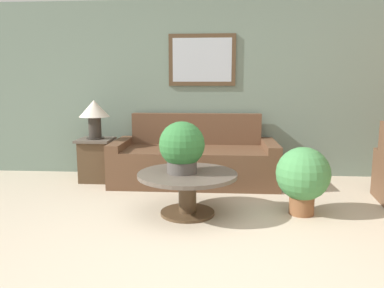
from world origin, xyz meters
name	(u,v)px	position (x,y,z in m)	size (l,w,h in m)	color
ground_plane	(204,261)	(0.00, 0.00, 0.00)	(20.00, 20.00, 0.00)	#BCAD93
wall_back	(211,89)	(0.00, 2.92, 1.31)	(7.91, 0.09, 2.60)	slate
couch_main	(195,161)	(-0.22, 2.40, 0.31)	(2.27, 0.97, 0.95)	brown
coffee_table	(187,184)	(-0.22, 1.07, 0.33)	(1.06, 1.06, 0.46)	#4C3823
side_table	(96,159)	(-1.64, 2.38, 0.31)	(0.48, 0.48, 0.61)	#4C3823
table_lamp	(94,113)	(-1.64, 2.38, 0.99)	(0.42, 0.42, 0.55)	#2D2823
potted_plant_on_table	(182,147)	(-0.27, 1.08, 0.74)	(0.48, 0.48, 0.55)	#4C4742
potted_plant_floor	(303,176)	(1.01, 1.16, 0.42)	(0.57, 0.57, 0.73)	brown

